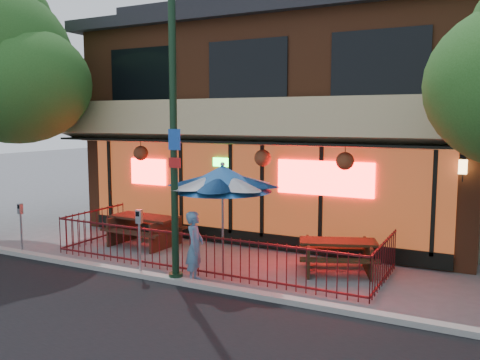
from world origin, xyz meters
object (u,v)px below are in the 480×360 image
object	(u,v)px
picnic_table_right	(338,251)
parking_meter_near	(139,231)
patio_umbrella	(223,178)
picnic_table_left	(145,226)
street_light	(174,142)
pedestrian	(195,247)
parking_meter_far	(21,220)

from	to	relation	value
picnic_table_right	parking_meter_near	xyz separation A→B (m)	(-4.03, -2.35, 0.55)
picnic_table_right	patio_umbrella	xyz separation A→B (m)	(-2.43, -1.24, 1.75)
picnic_table_left	parking_meter_near	bearing A→B (deg)	-54.36
street_light	patio_umbrella	world-z (taller)	street_light
picnic_table_left	pedestrian	xyz separation A→B (m)	(3.09, -2.18, 0.24)
parking_meter_far	parking_meter_near	bearing A→B (deg)	-0.00
picnic_table_right	parking_meter_near	size ratio (longest dim) A/B	1.40
picnic_table_left	picnic_table_right	distance (m)	5.72
patio_umbrella	parking_meter_far	bearing A→B (deg)	-168.86
patio_umbrella	parking_meter_near	bearing A→B (deg)	-145.48
pedestrian	street_light	bearing A→B (deg)	98.48
patio_umbrella	parking_meter_far	xyz separation A→B (m)	(-5.59, -1.10, -1.31)
patio_umbrella	parking_meter_far	distance (m)	5.85
picnic_table_right	parking_meter_near	distance (m)	4.70
picnic_table_right	parking_meter_far	distance (m)	8.37
patio_umbrella	parking_meter_near	distance (m)	2.28
patio_umbrella	pedestrian	world-z (taller)	patio_umbrella
picnic_table_left	patio_umbrella	size ratio (longest dim) A/B	0.78
street_light	picnic_table_left	world-z (taller)	street_light
picnic_table_left	parking_meter_near	distance (m)	2.94
pedestrian	patio_umbrella	bearing A→B (deg)	-28.06
picnic_table_right	parking_meter_far	size ratio (longest dim) A/B	1.57
street_light	picnic_table_left	xyz separation A→B (m)	(-2.69, 2.36, -2.59)
pedestrian	parking_meter_far	distance (m)	5.39
picnic_table_left	pedestrian	world-z (taller)	pedestrian
picnic_table_right	parking_meter_near	world-z (taller)	parking_meter_near
parking_meter_far	patio_umbrella	bearing A→B (deg)	11.14
street_light	parking_meter_near	world-z (taller)	street_light
street_light	parking_meter_near	xyz separation A→B (m)	(-1.00, 0.00, -2.09)
patio_umbrella	street_light	bearing A→B (deg)	-118.45
parking_meter_near	parking_meter_far	xyz separation A→B (m)	(-3.99, 0.00, -0.11)
picnic_table_left	picnic_table_right	xyz separation A→B (m)	(5.72, -0.01, -0.05)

